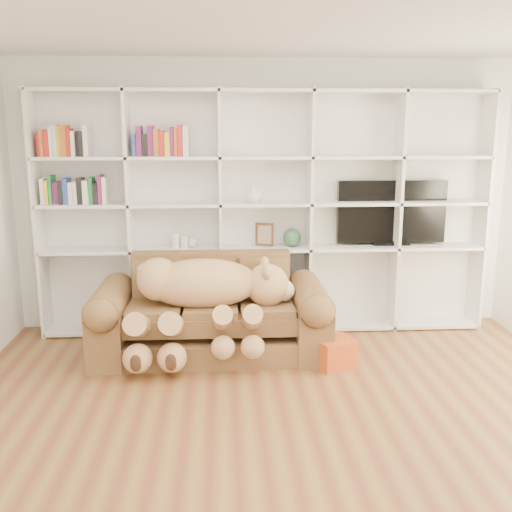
{
  "coord_description": "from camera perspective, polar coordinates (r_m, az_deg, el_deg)",
  "views": [
    {
      "loc": [
        -0.43,
        -3.28,
        2.01
      ],
      "look_at": [
        -0.13,
        1.63,
        0.92
      ],
      "focal_mm": 40.0,
      "sensor_mm": 36.0,
      "label": 1
    }
  ],
  "objects": [
    {
      "name": "wall_back",
      "position": [
        5.83,
        0.79,
        5.99
      ],
      "size": [
        5.0,
        0.02,
        2.7
      ],
      "primitive_type": "cube",
      "color": "white",
      "rests_on": "floor"
    },
    {
      "name": "tv",
      "position": [
        5.95,
        13.37,
        4.21
      ],
      "size": [
        1.11,
        0.18,
        0.65
      ],
      "color": "black",
      "rests_on": "bookshelf"
    },
    {
      "name": "snow_globe",
      "position": [
        5.7,
        -6.36,
        1.35
      ],
      "size": [
        0.09,
        0.09,
        0.09
      ],
      "primitive_type": "sphere",
      "color": "silver",
      "rests_on": "bookshelf"
    },
    {
      "name": "floor",
      "position": [
        3.87,
        3.6,
        -18.81
      ],
      "size": [
        5.0,
        5.0,
        0.0
      ],
      "primitive_type": "plane",
      "color": "brown",
      "rests_on": "ground"
    },
    {
      "name": "teddy_bear",
      "position": [
        5.0,
        -5.29,
        -3.89
      ],
      "size": [
        1.48,
        0.83,
        0.86
      ],
      "rotation": [
        0.0,
        0.0,
        0.11
      ],
      "color": "tan",
      "rests_on": "sofa"
    },
    {
      "name": "green_vase",
      "position": [
        5.73,
        3.62,
        1.86
      ],
      "size": [
        0.18,
        0.18,
        0.18
      ],
      "primitive_type": "sphere",
      "color": "#305F3E",
      "rests_on": "bookshelf"
    },
    {
      "name": "picture_frame",
      "position": [
        5.69,
        0.85,
        2.18
      ],
      "size": [
        0.18,
        0.09,
        0.23
      ],
      "primitive_type": "cube",
      "rotation": [
        0.0,
        0.0,
        -0.36
      ],
      "color": "#50341B",
      "rests_on": "bookshelf"
    },
    {
      "name": "gift_box",
      "position": [
        5.05,
        7.77,
        -9.54
      ],
      "size": [
        0.4,
        0.39,
        0.25
      ],
      "primitive_type": "cube",
      "rotation": [
        0.0,
        0.0,
        0.39
      ],
      "color": "#C14C19",
      "rests_on": "floor"
    },
    {
      "name": "figurine_short",
      "position": [
        5.7,
        -7.15,
        1.42
      ],
      "size": [
        0.09,
        0.09,
        0.12
      ],
      "primitive_type": "cylinder",
      "rotation": [
        0.0,
        0.0,
        0.37
      ],
      "color": "silver",
      "rests_on": "bookshelf"
    },
    {
      "name": "throw_pillow",
      "position": [
        5.34,
        -9.48,
        -2.78
      ],
      "size": [
        0.39,
        0.31,
        0.36
      ],
      "primitive_type": "cube",
      "rotation": [
        -0.24,
        0.0,
        -0.4
      ],
      "color": "#580F11",
      "rests_on": "sofa"
    },
    {
      "name": "sofa",
      "position": [
        5.25,
        -4.47,
        -6.16
      ],
      "size": [
        2.1,
        0.91,
        0.88
      ],
      "color": "brown",
      "rests_on": "floor"
    },
    {
      "name": "bookshelf",
      "position": [
        5.69,
        -1.53,
        5.38
      ],
      "size": [
        4.43,
        0.35,
        2.4
      ],
      "color": "white",
      "rests_on": "floor"
    },
    {
      "name": "figurine_tall",
      "position": [
        5.71,
        -8.06,
        1.54
      ],
      "size": [
        0.09,
        0.09,
        0.15
      ],
      "primitive_type": "cylinder",
      "rotation": [
        0.0,
        0.0,
        -0.29
      ],
      "color": "silver",
      "rests_on": "bookshelf"
    },
    {
      "name": "shelf_vase",
      "position": [
        5.63,
        -0.26,
        6.23
      ],
      "size": [
        0.18,
        0.18,
        0.16
      ],
      "primitive_type": "imported",
      "rotation": [
        0.0,
        0.0,
        -0.16
      ],
      "color": "silver",
      "rests_on": "bookshelf"
    }
  ]
}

